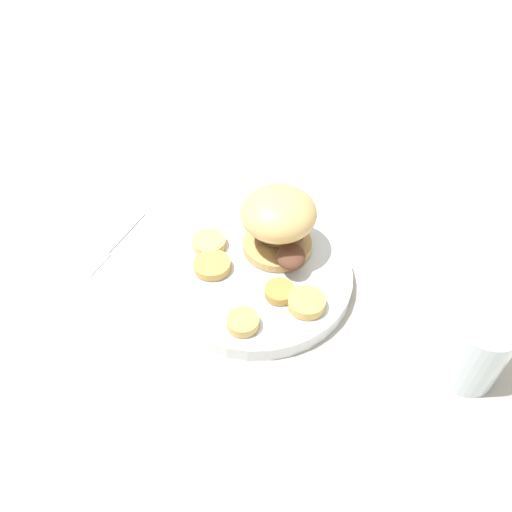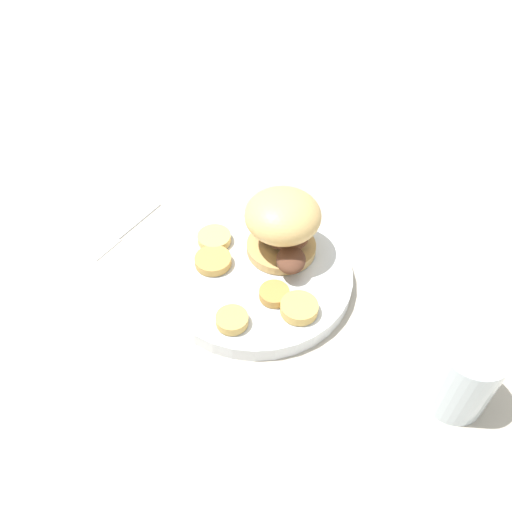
% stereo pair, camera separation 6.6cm
% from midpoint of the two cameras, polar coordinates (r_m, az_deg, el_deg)
% --- Properties ---
extents(ground_plane, '(4.00, 4.00, 0.00)m').
position_cam_midpoint_polar(ground_plane, '(0.70, 2.72, -2.92)').
color(ground_plane, '#B2A899').
extents(dinner_plate, '(0.26, 0.26, 0.02)m').
position_cam_midpoint_polar(dinner_plate, '(0.69, 2.75, -2.20)').
color(dinner_plate, white).
rests_on(dinner_plate, ground_plane).
extents(sandwich, '(0.10, 0.14, 0.09)m').
position_cam_midpoint_polar(sandwich, '(0.67, 5.91, 3.46)').
color(sandwich, tan).
rests_on(sandwich, dinner_plate).
extents(potato_round_0, '(0.05, 0.05, 0.01)m').
position_cam_midpoint_polar(potato_round_0, '(0.63, 7.97, -6.06)').
color(potato_round_0, tan).
rests_on(potato_round_0, dinner_plate).
extents(potato_round_1, '(0.04, 0.04, 0.01)m').
position_cam_midpoint_polar(potato_round_1, '(0.64, 5.05, -4.49)').
color(potato_round_1, '#BC8942').
rests_on(potato_round_1, dinner_plate).
extents(potato_round_2, '(0.05, 0.05, 0.01)m').
position_cam_midpoint_polar(potato_round_2, '(0.68, -2.18, -0.67)').
color(potato_round_2, tan).
rests_on(potato_round_2, dinner_plate).
extents(potato_round_3, '(0.05, 0.05, 0.01)m').
position_cam_midpoint_polar(potato_round_3, '(0.71, -2.16, 1.93)').
color(potato_round_3, '#DBB766').
rests_on(potato_round_3, dinner_plate).
extents(potato_round_4, '(0.04, 0.04, 0.01)m').
position_cam_midpoint_polar(potato_round_4, '(0.61, 0.33, -7.48)').
color(potato_round_4, tan).
rests_on(potato_round_4, dinner_plate).
extents(fork, '(0.11, 0.12, 0.00)m').
position_cam_midpoint_polar(fork, '(0.78, -12.51, 2.86)').
color(fork, silver).
rests_on(fork, ground_plane).
extents(drinking_glass, '(0.07, 0.07, 0.09)m').
position_cam_midpoint_polar(drinking_glass, '(0.61, 25.53, -12.40)').
color(drinking_glass, silver).
rests_on(drinking_glass, ground_plane).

